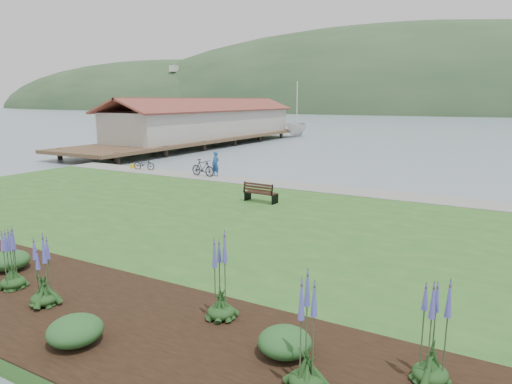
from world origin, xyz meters
TOP-DOWN VIEW (x-y plane):
  - ground at (0.00, 0.00)m, footprint 600.00×600.00m
  - lawn at (0.00, -2.00)m, footprint 34.00×20.00m
  - shoreline_path at (0.00, 6.90)m, footprint 34.00×2.20m
  - garden_bed at (3.00, -9.80)m, footprint 24.00×4.40m
  - pier_pavilion at (-20.00, 27.52)m, footprint 8.00×36.00m
  - park_bench at (1.10, 2.22)m, footprint 1.64×0.74m
  - person at (-4.98, 7.35)m, footprint 0.76×0.59m
  - bicycle_a at (-10.92, 7.20)m, footprint 0.89×1.68m
  - bicycle_b at (-5.74, 7.02)m, footprint 0.70×1.86m
  - sailboat at (-15.76, 43.41)m, footprint 10.03×10.19m
  - pannier at (-12.05, 7.20)m, footprint 0.22×0.32m
  - echium_0 at (2.08, -10.12)m, footprint 0.62×0.62m
  - echium_1 at (6.11, -8.62)m, footprint 0.62×0.62m
  - echium_2 at (8.78, -10.02)m, footprint 0.62×0.62m
  - echium_3 at (10.57, -8.78)m, footprint 0.62×0.62m
  - echium_4 at (0.49, -9.88)m, footprint 0.62×0.62m
  - shrub_0 at (-0.83, -9.12)m, footprint 1.09×1.09m
  - shrub_1 at (4.17, -10.94)m, footprint 1.10×1.10m
  - shrub_2 at (8.00, -9.25)m, footprint 1.04×1.04m

SIDE VIEW (x-z plane):
  - ground at x=0.00m, z-range 0.00..0.00m
  - sailboat at x=-15.76m, z-range -12.31..12.31m
  - lawn at x=0.00m, z-range 0.00..0.40m
  - shoreline_path at x=0.00m, z-range 0.40..0.43m
  - garden_bed at x=3.00m, z-range 0.40..0.44m
  - pannier at x=-12.05m, z-range 0.40..0.72m
  - shrub_2 at x=8.00m, z-range 0.44..0.96m
  - shrub_0 at x=-0.83m, z-range 0.44..0.99m
  - shrub_1 at x=4.17m, z-range 0.44..0.99m
  - bicycle_a at x=-10.92m, z-range 0.40..1.23m
  - park_bench at x=1.10m, z-range 0.40..1.39m
  - bicycle_b at x=-5.74m, z-range 0.40..1.50m
  - echium_0 at x=2.08m, z-range 0.25..2.11m
  - echium_4 at x=0.49m, z-range 0.29..2.17m
  - echium_2 at x=8.78m, z-range 0.18..2.35m
  - echium_1 at x=6.11m, z-range 0.17..2.44m
  - person at x=-4.98m, z-range 0.40..2.28m
  - echium_3 at x=10.57m, z-range 0.23..2.56m
  - pier_pavilion at x=-20.00m, z-range -0.06..5.34m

